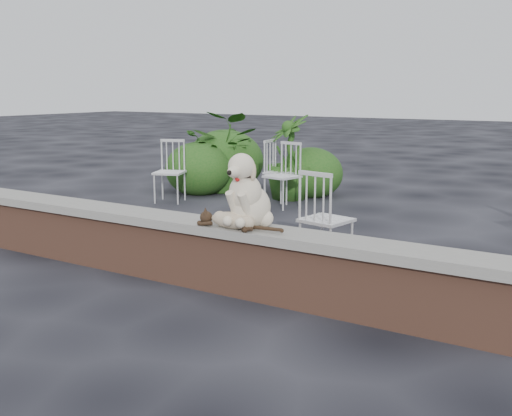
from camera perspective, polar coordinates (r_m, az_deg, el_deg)
The scene contains 12 objects.
ground at distance 5.65m, azimuth -8.31°, elevation -6.46°, with size 60.00×60.00×0.00m, color black.
brick_wall at distance 5.58m, azimuth -8.38°, elevation -4.01°, with size 6.00×0.30×0.50m, color brown.
capstone at distance 5.51m, azimuth -8.46°, elevation -1.10°, with size 6.20×0.40×0.08m, color slate.
dog at distance 4.96m, azimuth -0.52°, elevation 1.82°, with size 0.41×0.54×0.63m, color beige, non-canonical shape.
cat at distance 4.92m, azimuth -2.23°, elevation -1.07°, with size 0.91×0.22×0.15m, color tan, non-canonical shape.
chair_b at distance 8.76m, azimuth 2.48°, elevation 3.10°, with size 0.56×0.56×0.94m, color silver, non-canonical shape.
chair_c at distance 5.89m, azimuth 6.64°, elevation -0.95°, with size 0.56×0.56×0.94m, color silver, non-canonical shape.
chair_e at distance 9.18m, azimuth 2.38°, elevation 3.47°, with size 0.56×0.56×0.94m, color silver, non-canonical shape.
chair_a at distance 9.26m, azimuth -8.16°, elevation 3.44°, with size 0.56×0.56×0.94m, color silver, non-canonical shape.
potted_plant_a at distance 10.11m, azimuth -2.86°, elevation 5.33°, with size 1.21×1.05×1.34m, color #1B4C15.
potted_plant_b at distance 9.43m, azimuth 3.16°, elevation 4.82°, with size 0.74×0.74×1.31m, color #1B4C15.
shrubbery at distance 10.13m, azimuth -1.89°, elevation 3.99°, with size 2.79×1.78×1.07m.
Camera 1 is at (3.47, -4.12, 1.70)m, focal length 42.48 mm.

